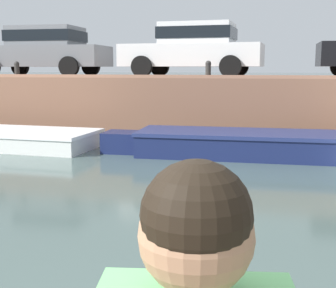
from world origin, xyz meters
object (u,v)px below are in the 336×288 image
object	(u,v)px
mooring_bollard_west	(17,69)
mooring_bollard_mid	(208,69)
car_left_inner_white	(194,48)
boat_moored_central_navy	(229,144)
car_leftmost_grey	(44,49)

from	to	relation	value
mooring_bollard_west	mooring_bollard_mid	world-z (taller)	same
car_left_inner_white	mooring_bollard_west	xyz separation A→B (m)	(-4.83, -1.66, -0.61)
boat_moored_central_navy	car_left_inner_white	size ratio (longest dim) A/B	1.32
car_left_inner_white	mooring_bollard_mid	size ratio (longest dim) A/B	9.19
car_leftmost_grey	car_left_inner_white	xyz separation A→B (m)	(4.88, -0.00, -0.00)
mooring_bollard_mid	mooring_bollard_west	bearing A→B (deg)	180.00
boat_moored_central_navy	car_leftmost_grey	size ratio (longest dim) A/B	1.27
boat_moored_central_navy	mooring_bollard_mid	bearing A→B (deg)	114.31
mooring_bollard_west	mooring_bollard_mid	size ratio (longest dim) A/B	1.00
boat_moored_central_navy	car_left_inner_white	xyz separation A→B (m)	(-1.52, 3.45, 2.24)
car_left_inner_white	boat_moored_central_navy	bearing A→B (deg)	-66.26
car_left_inner_white	mooring_bollard_mid	distance (m)	1.91
boat_moored_central_navy	mooring_bollard_mid	distance (m)	2.55
boat_moored_central_navy	mooring_bollard_west	size ratio (longest dim) A/B	12.13
car_leftmost_grey	car_left_inner_white	size ratio (longest dim) A/B	1.04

